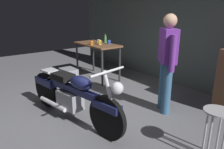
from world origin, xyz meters
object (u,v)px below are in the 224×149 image
Objects in this scene: motorcycle at (72,95)px; mug_white_ceramic at (99,41)px; mug_orange_travel at (92,43)px; bottle at (105,39)px; person_standing at (167,60)px; mug_blue_enamel at (109,42)px; shop_stool at (216,121)px; mug_yellow_tall at (100,42)px; storage_bin at (69,75)px.

mug_white_ceramic is (-1.63, 1.63, 0.50)m from motorcycle.
mug_orange_travel is 1.01× the size of mug_white_ceramic.
bottle is (-1.59, 1.81, 0.55)m from motorcycle.
person_standing is 2.08m from mug_blue_enamel.
mug_blue_enamel is at bearing 164.70° from shop_stool.
bottle is at bearing 169.00° from mug_blue_enamel.
shop_stool is at bearing -11.99° from mug_white_ceramic.
mug_orange_travel is 0.45m from mug_blue_enamel.
mug_orange_travel is 0.95× the size of mug_yellow_tall.
person_standing is 2.61× the size of shop_stool.
motorcycle is 3.39× the size of shop_stool.
mug_blue_enamel is 1.03× the size of mug_yellow_tall.
motorcycle reaches higher than mug_blue_enamel.
mug_white_ceramic is at bearing 112.45° from mug_orange_travel.
mug_orange_travel is at bearing -67.55° from mug_white_ceramic.
mug_yellow_tall is (0.09, 0.18, 0.01)m from mug_orange_travel.
bottle reaches higher than mug_orange_travel.
mug_yellow_tall is (-3.27, 0.64, 0.46)m from shop_stool.
mug_white_ceramic is at bearing 81.16° from storage_bin.
bottle reaches higher than shop_stool.
bottle is at bearing 121.64° from motorcycle.
person_standing is at bearing -9.49° from bottle.
mug_orange_travel is 0.30m from mug_white_ceramic.
person_standing is 3.80× the size of storage_bin.
mug_yellow_tall is (0.33, 0.72, 0.79)m from storage_bin.
mug_yellow_tall is (-0.05, -0.24, 0.01)m from mug_blue_enamel.
person_standing is 15.33× the size of mug_orange_travel.
mug_yellow_tall is at bearing 123.36° from motorcycle.
person_standing is (0.67, 1.43, 0.48)m from motorcycle.
storage_bin is 1.83× the size of bottle.
bottle is (-0.08, 0.47, 0.05)m from mug_orange_travel.
person_standing is 2.31m from mug_white_ceramic.
mug_orange_travel reaches higher than shop_stool.
shop_stool is 3.62m from storage_bin.
mug_blue_enamel reaches higher than shop_stool.
bottle is (0.04, 0.19, 0.05)m from mug_white_ceramic.
storage_bin is (-3.60, -0.08, -0.33)m from shop_stool.
mug_blue_enamel is at bearing 68.61° from storage_bin.
mug_white_ceramic is at bearing 29.50° from person_standing.
mug_orange_travel is (-3.36, 0.46, 0.45)m from shop_stool.
mug_orange_travel is at bearing -107.41° from mug_blue_enamel.
motorcycle is 1.65m from person_standing.
mug_blue_enamel is (0.25, 0.14, 0.00)m from mug_white_ceramic.
mug_white_ceramic is at bearing 154.28° from mug_yellow_tall.
motorcycle is 1.30× the size of person_standing.
person_standing is at bearing -9.33° from mug_blue_enamel.
person_standing is at bearing -2.58° from mug_yellow_tall.
mug_yellow_tall is at bearing 64.20° from mug_orange_travel.
motorcycle is at bearing -24.75° from storage_bin.
storage_bin is (-2.43, -0.62, -0.76)m from person_standing.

